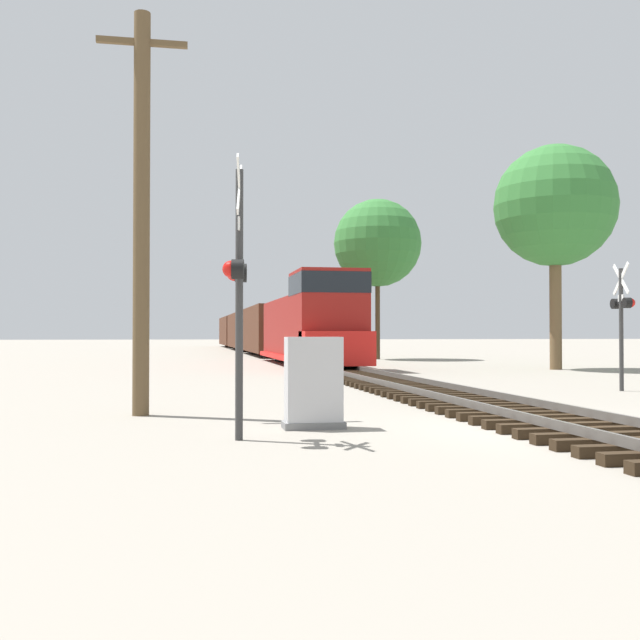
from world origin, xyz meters
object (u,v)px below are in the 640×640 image
at_px(utility_pole, 142,208).
at_px(tree_far_right, 555,207).
at_px(tree_mid_background, 378,243).
at_px(crossing_signal_near, 238,280).
at_px(relay_cabinet, 313,383).
at_px(crossing_signal_far, 622,312).
at_px(freight_train, 257,330).

xyz_separation_m(utility_pole, tree_far_right, (17.63, 16.17, 3.29)).
bearing_deg(tree_mid_background, tree_far_right, -73.22).
relative_size(crossing_signal_near, relay_cabinet, 2.74).
bearing_deg(tree_far_right, crossing_signal_far, -110.08).
xyz_separation_m(freight_train, crossing_signal_far, (6.01, -43.56, 0.35)).
bearing_deg(tree_mid_background, utility_pole, -113.12).
distance_m(relay_cabinet, tree_mid_background, 35.65).
bearing_deg(relay_cabinet, crossing_signal_far, 33.27).
bearing_deg(crossing_signal_near, tree_mid_background, 169.87).
relative_size(crossing_signal_near, tree_far_right, 0.42).
relative_size(crossing_signal_near, tree_mid_background, 0.42).
relative_size(relay_cabinet, tree_far_right, 0.15).
height_order(freight_train, tree_mid_background, tree_mid_background).
xyz_separation_m(freight_train, tree_mid_background, (6.01, -16.69, 5.52)).
distance_m(crossing_signal_near, tree_far_right, 26.08).
bearing_deg(tree_far_right, freight_train, 108.40).
xyz_separation_m(relay_cabinet, utility_pole, (-3.04, 2.64, 3.38)).
height_order(crossing_signal_far, utility_pole, utility_pole).
relative_size(freight_train, crossing_signal_far, 18.65).
bearing_deg(crossing_signal_far, crossing_signal_near, 130.04).
height_order(crossing_signal_near, utility_pole, utility_pole).
bearing_deg(tree_mid_background, relay_cabinet, -106.84).
distance_m(freight_train, crossing_signal_near, 51.71).
distance_m(freight_train, relay_cabinet, 50.40).
xyz_separation_m(relay_cabinet, tree_mid_background, (10.15, 33.53, 6.65)).
height_order(freight_train, tree_far_right, tree_far_right).
bearing_deg(relay_cabinet, tree_mid_background, 73.16).
height_order(relay_cabinet, tree_mid_background, tree_mid_background).
xyz_separation_m(crossing_signal_far, tree_mid_background, (-0.00, 26.87, 5.17)).
bearing_deg(relay_cabinet, utility_pole, 139.05).
bearing_deg(tree_far_right, tree_mid_background, 106.78).
bearing_deg(freight_train, tree_mid_background, -70.19).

